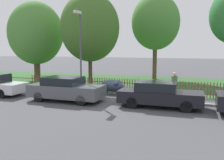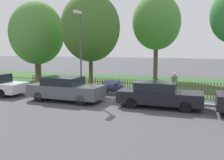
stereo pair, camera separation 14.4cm
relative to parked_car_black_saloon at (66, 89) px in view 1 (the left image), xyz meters
The scene contains 12 objects.
ground_plane 2.79m from the parked_car_black_saloon, 27.37° to the left, with size 120.00×120.00×0.00m, color #4C4C51.
kerb_stone 2.82m from the parked_car_black_saloon, 29.23° to the left, with size 40.72×0.20×0.12m, color #B2ADA3.
grass_strip 9.03m from the parked_car_black_saloon, 74.59° to the left, with size 40.72×10.58×0.01m, color #33602D.
park_fence 4.16m from the parked_car_black_saloon, 54.84° to the left, with size 40.72×0.05×1.03m.
parked_car_black_saloon is the anchor object (origin of this frame).
parked_car_navy_estate 5.50m from the parked_car_black_saloon, ahead, with size 4.40×1.72×1.35m.
covered_motorcycle 3.29m from the parked_car_black_saloon, 50.75° to the left, with size 1.87×0.93×1.02m.
tree_nearest_kerb 11.25m from the parked_car_black_saloon, 134.20° to the left, with size 5.17×5.17×7.48m.
tree_behind_motorcycle 7.86m from the parked_car_black_saloon, 101.24° to the left, with size 4.96×4.96×7.67m.
tree_mid_park 13.08m from the parked_car_black_saloon, 73.94° to the left, with size 4.63×4.63×8.23m.
pedestrian_near_fence 6.39m from the parked_car_black_saloon, 16.76° to the left, with size 0.49×0.49×1.74m.
street_lamp 3.16m from the parked_car_black_saloon, 83.83° to the left, with size 0.20×0.78×5.42m.
Camera 1 is at (4.93, -14.17, 3.18)m, focal length 40.00 mm.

